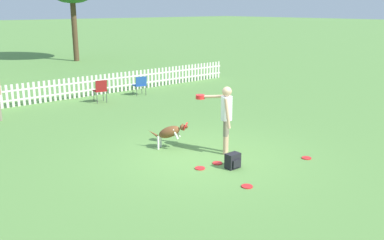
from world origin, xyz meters
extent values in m
plane|color=#5B8C42|center=(0.00, 0.00, 0.00)|extent=(240.00, 240.00, 0.00)
cylinder|color=tan|center=(0.55, -0.31, 0.24)|extent=(0.11, 0.11, 0.48)
cylinder|color=#7A705B|center=(0.55, -0.31, 0.67)|extent=(0.12, 0.12, 0.39)
cylinder|color=tan|center=(0.71, -0.19, 0.24)|extent=(0.11, 0.11, 0.48)
cylinder|color=#7A705B|center=(0.71, -0.19, 0.67)|extent=(0.12, 0.12, 0.39)
cylinder|color=white|center=(0.63, -0.25, 1.17)|extent=(0.39, 0.39, 0.60)
sphere|color=tan|center=(0.63, -0.25, 1.58)|extent=(0.24, 0.24, 0.24)
cylinder|color=tan|center=(0.50, -0.42, 1.08)|extent=(0.09, 0.21, 0.73)
cylinder|color=tan|center=(0.59, 0.16, 1.40)|extent=(0.44, 0.67, 0.14)
cylinder|color=red|center=(0.40, 0.47, 1.33)|extent=(0.23, 0.23, 0.02)
cylinder|color=red|center=(0.40, 0.47, 1.36)|extent=(0.23, 0.23, 0.02)
cylinder|color=red|center=(0.40, 0.47, 1.38)|extent=(0.23, 0.23, 0.02)
cylinder|color=red|center=(0.40, 0.47, 1.41)|extent=(0.23, 0.23, 0.02)
ellipsoid|color=brown|center=(-0.25, 0.93, 0.46)|extent=(0.64, 0.71, 0.48)
ellipsoid|color=white|center=(-0.25, 0.93, 0.40)|extent=(0.34, 0.37, 0.22)
sphere|color=brown|center=(-0.03, 0.64, 0.60)|extent=(0.16, 0.16, 0.16)
cone|color=brown|center=(0.01, 0.58, 0.63)|extent=(0.15, 0.16, 0.12)
cylinder|color=red|center=(0.01, 0.58, 0.63)|extent=(0.25, 0.23, 0.23)
cone|color=brown|center=(-0.01, 0.69, 0.67)|extent=(0.05, 0.05, 0.07)
cone|color=brown|center=(-0.08, 0.63, 0.67)|extent=(0.05, 0.05, 0.07)
cylinder|color=white|center=(-0.32, 1.22, 0.17)|extent=(0.06, 0.06, 0.35)
cylinder|color=white|center=(-0.50, 1.09, 0.17)|extent=(0.06, 0.06, 0.35)
cylinder|color=white|center=(-0.06, 0.84, 0.44)|extent=(0.14, 0.16, 0.27)
cylinder|color=white|center=(-0.21, 0.72, 0.44)|extent=(0.14, 0.16, 0.27)
cone|color=brown|center=(-0.51, 1.29, 0.40)|extent=(0.23, 0.27, 0.21)
cylinder|color=red|center=(1.86, -1.81, 0.01)|extent=(0.23, 0.23, 0.02)
cylinder|color=red|center=(-0.58, -0.64, 0.01)|extent=(0.23, 0.23, 0.02)
cylinder|color=red|center=(-0.51, -2.04, 0.01)|extent=(0.23, 0.23, 0.02)
cylinder|color=red|center=(-0.05, -0.66, 0.01)|extent=(0.23, 0.23, 0.02)
cube|color=black|center=(0.03, -1.09, 0.18)|extent=(0.34, 0.21, 0.35)
cube|color=black|center=(0.03, -1.22, 0.14)|extent=(0.24, 0.04, 0.18)
cube|color=silver|center=(0.00, 8.49, 0.25)|extent=(17.71, 0.04, 0.06)
cube|color=silver|center=(0.00, 8.49, 0.61)|extent=(17.71, 0.04, 0.06)
cube|color=silver|center=(-2.11, 8.49, 0.42)|extent=(0.09, 0.02, 0.85)
cube|color=silver|center=(-1.91, 8.49, 0.42)|extent=(0.09, 0.02, 0.85)
cube|color=silver|center=(-1.71, 8.49, 0.42)|extent=(0.09, 0.02, 0.85)
cube|color=silver|center=(-1.51, 8.49, 0.42)|extent=(0.09, 0.02, 0.85)
cube|color=silver|center=(-1.31, 8.49, 0.42)|extent=(0.09, 0.02, 0.85)
cube|color=silver|center=(-1.11, 8.49, 0.42)|extent=(0.09, 0.02, 0.85)
cube|color=silver|center=(-0.91, 8.49, 0.42)|extent=(0.09, 0.02, 0.85)
cube|color=silver|center=(-0.70, 8.49, 0.42)|extent=(0.09, 0.02, 0.85)
cube|color=silver|center=(-0.50, 8.49, 0.42)|extent=(0.09, 0.02, 0.85)
cube|color=silver|center=(-0.30, 8.49, 0.42)|extent=(0.09, 0.02, 0.85)
cube|color=silver|center=(-0.10, 8.49, 0.42)|extent=(0.09, 0.02, 0.85)
cube|color=silver|center=(0.10, 8.49, 0.42)|extent=(0.09, 0.02, 0.85)
cube|color=silver|center=(0.30, 8.49, 0.42)|extent=(0.09, 0.02, 0.85)
cube|color=silver|center=(0.50, 8.49, 0.42)|extent=(0.09, 0.02, 0.85)
cube|color=silver|center=(0.70, 8.49, 0.42)|extent=(0.09, 0.02, 0.85)
cube|color=silver|center=(0.91, 8.49, 0.42)|extent=(0.09, 0.02, 0.85)
cube|color=silver|center=(1.11, 8.49, 0.42)|extent=(0.09, 0.02, 0.85)
cube|color=silver|center=(1.31, 8.49, 0.42)|extent=(0.09, 0.02, 0.85)
cube|color=silver|center=(1.51, 8.49, 0.42)|extent=(0.09, 0.02, 0.85)
cube|color=silver|center=(1.71, 8.49, 0.42)|extent=(0.09, 0.02, 0.85)
cube|color=silver|center=(1.91, 8.49, 0.42)|extent=(0.09, 0.02, 0.85)
cube|color=silver|center=(2.11, 8.49, 0.42)|extent=(0.09, 0.02, 0.85)
cube|color=silver|center=(2.31, 8.49, 0.42)|extent=(0.09, 0.02, 0.85)
cube|color=silver|center=(2.52, 8.49, 0.42)|extent=(0.09, 0.02, 0.85)
cube|color=silver|center=(2.72, 8.49, 0.42)|extent=(0.09, 0.02, 0.85)
cube|color=silver|center=(2.92, 8.49, 0.42)|extent=(0.09, 0.02, 0.85)
cube|color=silver|center=(3.12, 8.49, 0.42)|extent=(0.09, 0.02, 0.85)
cube|color=silver|center=(3.32, 8.49, 0.42)|extent=(0.09, 0.02, 0.85)
cube|color=silver|center=(3.52, 8.49, 0.42)|extent=(0.09, 0.02, 0.85)
cube|color=silver|center=(3.72, 8.49, 0.42)|extent=(0.09, 0.02, 0.85)
cube|color=silver|center=(3.93, 8.49, 0.42)|extent=(0.09, 0.02, 0.85)
cube|color=silver|center=(4.13, 8.49, 0.42)|extent=(0.09, 0.02, 0.85)
cube|color=silver|center=(4.33, 8.49, 0.42)|extent=(0.09, 0.02, 0.85)
cube|color=silver|center=(4.53, 8.49, 0.42)|extent=(0.09, 0.02, 0.85)
cube|color=silver|center=(4.73, 8.49, 0.42)|extent=(0.09, 0.02, 0.85)
cube|color=silver|center=(4.93, 8.49, 0.42)|extent=(0.09, 0.02, 0.85)
cube|color=silver|center=(5.13, 8.49, 0.42)|extent=(0.09, 0.02, 0.85)
cube|color=silver|center=(5.33, 8.49, 0.42)|extent=(0.09, 0.02, 0.85)
cube|color=silver|center=(5.54, 8.49, 0.42)|extent=(0.09, 0.02, 0.85)
cube|color=silver|center=(5.74, 8.49, 0.42)|extent=(0.09, 0.02, 0.85)
cube|color=silver|center=(5.94, 8.49, 0.42)|extent=(0.09, 0.02, 0.85)
cube|color=silver|center=(6.14, 8.49, 0.42)|extent=(0.09, 0.02, 0.85)
cube|color=silver|center=(6.34, 8.49, 0.42)|extent=(0.09, 0.02, 0.85)
cube|color=silver|center=(6.54, 8.49, 0.42)|extent=(0.09, 0.02, 0.85)
cube|color=silver|center=(6.74, 8.49, 0.42)|extent=(0.09, 0.02, 0.85)
cube|color=silver|center=(6.94, 8.49, 0.42)|extent=(0.09, 0.02, 0.85)
cube|color=silver|center=(7.15, 8.49, 0.42)|extent=(0.09, 0.02, 0.85)
cube|color=silver|center=(7.35, 8.49, 0.42)|extent=(0.09, 0.02, 0.85)
cube|color=silver|center=(7.55, 8.49, 0.42)|extent=(0.09, 0.02, 0.85)
cube|color=silver|center=(7.75, 8.49, 0.42)|extent=(0.09, 0.02, 0.85)
cube|color=silver|center=(7.95, 8.49, 0.42)|extent=(0.09, 0.02, 0.85)
cube|color=silver|center=(8.15, 8.49, 0.42)|extent=(0.09, 0.02, 0.85)
cube|color=silver|center=(8.35, 8.49, 0.42)|extent=(0.09, 0.02, 0.85)
cube|color=silver|center=(8.55, 8.49, 0.42)|extent=(0.09, 0.02, 0.85)
cube|color=silver|center=(8.76, 8.49, 0.42)|extent=(0.09, 0.02, 0.85)
cylinder|color=#333338|center=(3.32, 7.53, 0.21)|extent=(0.02, 0.02, 0.41)
cylinder|color=#333338|center=(2.92, 7.60, 0.21)|extent=(0.02, 0.02, 0.41)
cylinder|color=#333338|center=(3.25, 7.13, 0.21)|extent=(0.02, 0.02, 0.41)
cylinder|color=#333338|center=(2.85, 7.20, 0.21)|extent=(0.02, 0.02, 0.41)
cube|color=#1E4799|center=(3.09, 7.37, 0.41)|extent=(0.56, 0.56, 0.03)
cube|color=#1E4799|center=(3.05, 7.16, 0.61)|extent=(0.49, 0.17, 0.39)
cylinder|color=#333338|center=(1.35, 7.31, 0.23)|extent=(0.02, 0.02, 0.46)
cylinder|color=#333338|center=(0.98, 7.37, 0.23)|extent=(0.02, 0.02, 0.46)
cylinder|color=#333338|center=(1.29, 6.93, 0.23)|extent=(0.02, 0.02, 0.46)
cylinder|color=#333338|center=(0.92, 6.99, 0.23)|extent=(0.02, 0.02, 0.46)
cube|color=maroon|center=(1.13, 7.15, 0.46)|extent=(0.51, 0.51, 0.03)
cube|color=maroon|center=(1.10, 6.95, 0.67)|extent=(0.45, 0.16, 0.43)
cylinder|color=#4C3823|center=(6.32, 19.97, 2.46)|extent=(0.36, 0.36, 4.92)
camera|label=1|loc=(-6.64, -7.50, 3.58)|focal=40.00mm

